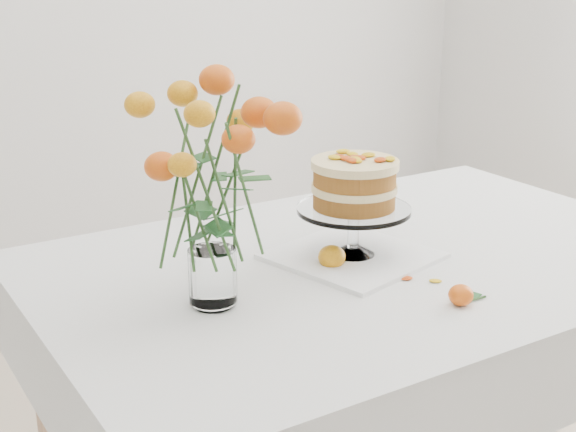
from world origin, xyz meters
The scene contains 9 objects.
table centered at (0.00, 0.00, 0.67)m, with size 1.43×0.93×0.76m.
napkin centered at (-0.04, 0.01, 0.76)m, with size 0.30×0.30×0.01m, color white.
cake_stand centered at (-0.04, 0.01, 0.91)m, with size 0.24×0.24×0.21m.
rose_vase centered at (-0.40, -0.05, 1.01)m, with size 0.35×0.35×0.44m.
loose_rose_near centered at (-0.11, -0.01, 0.78)m, with size 0.10×0.06×0.05m.
loose_rose_far centered at (-0.01, -0.29, 0.78)m, with size 0.08×0.05×0.04m.
stray_petal_a centered at (-0.12, -0.10, 0.76)m, with size 0.03×0.02×0.00m, color yellow.
stray_petal_b centered at (-0.02, -0.14, 0.76)m, with size 0.03×0.02×0.00m, color yellow.
stray_petal_c centered at (0.02, -0.18, 0.76)m, with size 0.03×0.02×0.00m, color yellow.
Camera 1 is at (-0.99, -1.27, 1.38)m, focal length 50.00 mm.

